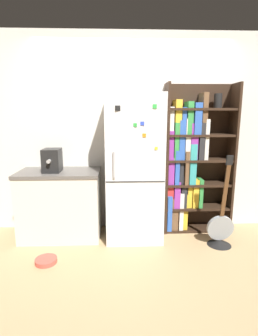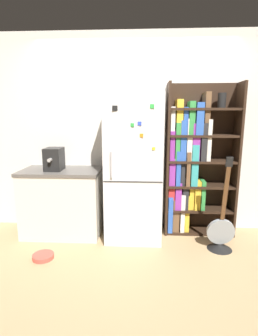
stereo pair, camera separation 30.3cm
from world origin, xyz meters
name	(u,v)px [view 2 (the right image)]	position (x,y,z in m)	size (l,w,h in m)	color
ground_plane	(133,240)	(0.00, 0.00, 0.00)	(16.00, 16.00, 0.00)	tan
wall_back	(135,134)	(0.00, 0.47, 1.30)	(8.00, 0.05, 2.60)	silver
refrigerator	(134,168)	(0.00, 0.14, 0.90)	(0.69, 0.65, 1.81)	silver
bookshelf	(192,163)	(0.75, 0.32, 0.94)	(0.90, 0.31, 1.95)	black
kitchen_counter	(63,202)	(-0.94, 0.16, 0.44)	(1.01, 0.59, 0.87)	beige
espresso_machine	(54,159)	(-1.01, 0.13, 1.01)	(0.20, 0.32, 0.28)	black
guitar	(220,236)	(1.03, -0.17, 0.17)	(0.32, 0.29, 1.13)	black
pet_bowl	(43,256)	(-0.98, -0.49, 0.03)	(0.23, 0.23, 0.05)	#D84C3F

